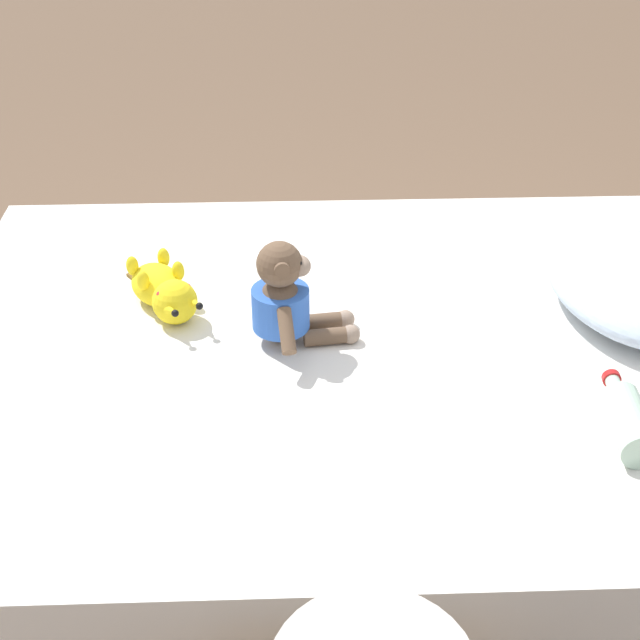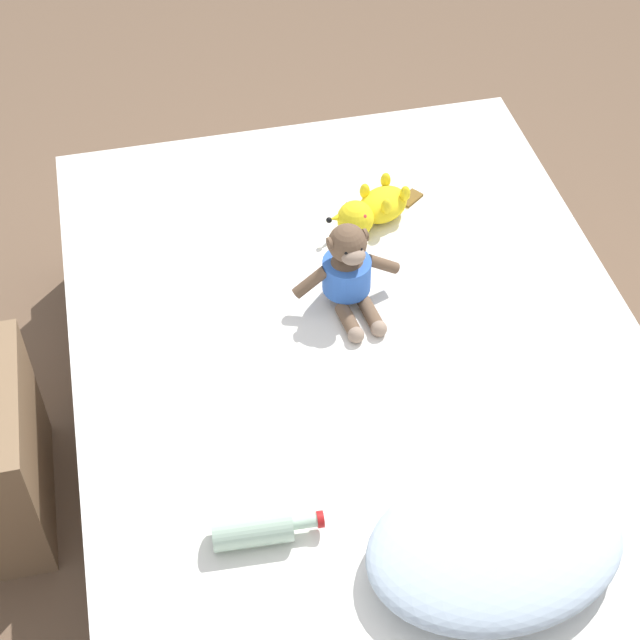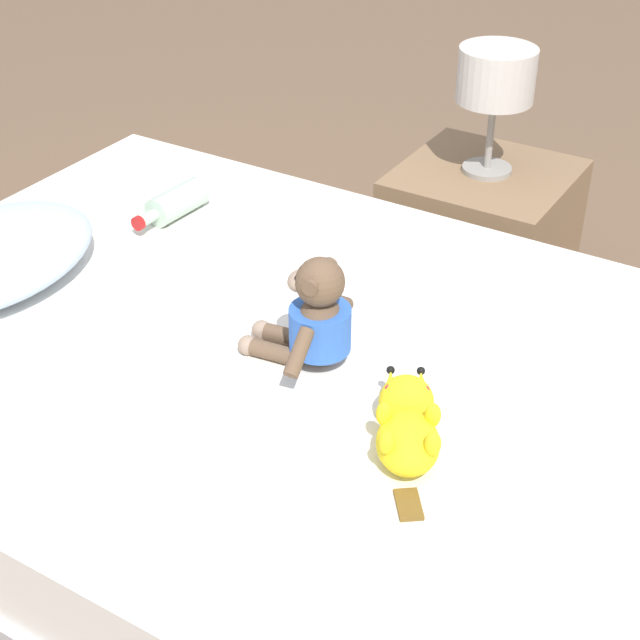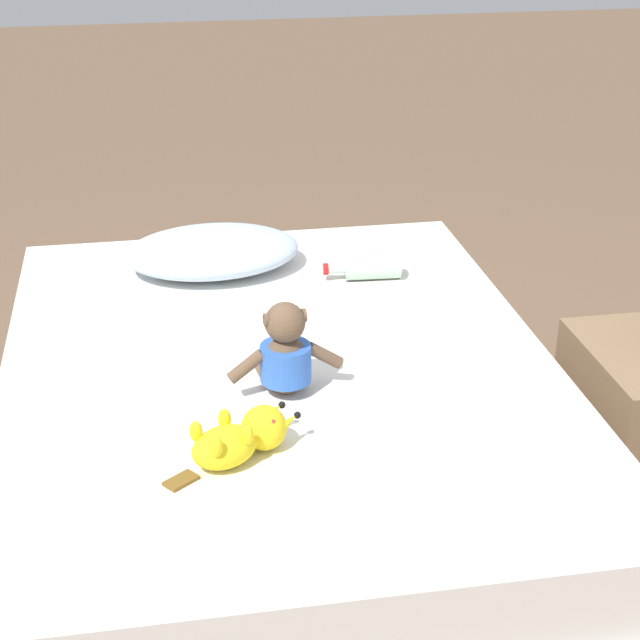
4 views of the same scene
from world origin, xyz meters
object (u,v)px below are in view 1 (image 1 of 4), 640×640
plush_monkey (286,301)px  glass_bottle (629,422)px  bed (356,428)px  pillow (635,284)px  plush_yellow_creature (164,291)px

plush_monkey → glass_bottle: (0.35, 0.63, -0.06)m
bed → pillow: bearing=100.4°
pillow → plush_yellow_creature: bearing=-91.3°
plush_yellow_creature → glass_bottle: plush_yellow_creature is taller
bed → plush_monkey: plush_monkey is taller
plush_monkey → glass_bottle: 0.72m
pillow → glass_bottle: (0.46, -0.16, -0.02)m
plush_yellow_creature → pillow: bearing=88.7°
pillow → glass_bottle: pillow is taller
plush_monkey → plush_yellow_creature: bearing=-116.0°
glass_bottle → plush_monkey: bearing=-119.0°
bed → glass_bottle: (0.34, 0.47, 0.28)m
plush_monkey → plush_yellow_creature: plush_monkey is taller
plush_yellow_creature → glass_bottle: bearing=61.9°
plush_yellow_creature → glass_bottle: (0.48, 0.90, -0.01)m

